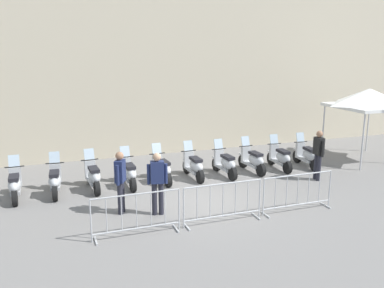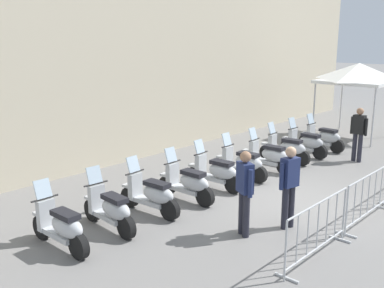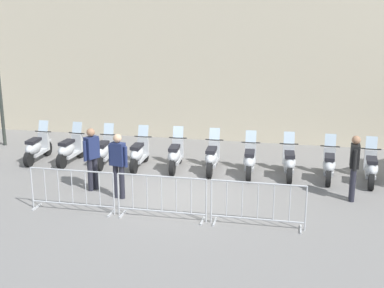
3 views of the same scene
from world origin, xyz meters
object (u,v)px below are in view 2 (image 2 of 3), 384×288
motorcycle_7 (287,149)px  motorcycle_2 (152,195)px  motorcycle_5 (243,163)px  motorcycle_9 (324,138)px  motorcycle_8 (306,143)px  barrier_segment_1 (368,198)px  motorcycle_0 (61,227)px  officer_near_row_end (289,182)px  motorcycle_3 (188,183)px  canopy_tent (359,73)px  officer_mid_plaza (245,188)px  officer_by_barriers (358,131)px  motorcycle_6 (269,156)px  motorcycle_4 (216,172)px  motorcycle_1 (110,209)px  barrier_segment_0 (317,231)px

motorcycle_7 → motorcycle_2: bearing=-178.8°
motorcycle_5 → motorcycle_9: size_ratio=1.00×
motorcycle_8 → barrier_segment_1: 5.42m
motorcycle_0 → officer_near_row_end: officer_near_row_end is taller
motorcycle_0 → motorcycle_3: bearing=1.4°
motorcycle_7 → canopy_tent: size_ratio=0.59×
motorcycle_3 → motorcycle_8: size_ratio=1.00×
officer_near_row_end → officer_mid_plaza: (-0.92, 0.43, 0.00)m
motorcycle_2 → officer_mid_plaza: 2.28m
motorcycle_3 → motorcycle_9: size_ratio=1.00×
motorcycle_9 → officer_by_barriers: bearing=-112.1°
motorcycle_5 → motorcycle_6: same height
motorcycle_9 → barrier_segment_1: 6.28m
motorcycle_7 → motorcycle_8: size_ratio=1.00×
motorcycle_4 → motorcycle_6: same height
motorcycle_3 → officer_near_row_end: 2.64m
motorcycle_7 → officer_mid_plaza: officer_mid_plaza is taller
motorcycle_8 → officer_by_barriers: 1.69m
officer_near_row_end → motorcycle_3: bearing=97.1°
motorcycle_9 → barrier_segment_1: (-5.07, -3.70, 0.07)m
officer_near_row_end → officer_by_barriers: same height
motorcycle_2 → officer_mid_plaza: size_ratio=1.00×
officer_near_row_end → motorcycle_4: bearing=72.7°
motorcycle_1 → motorcycle_5: size_ratio=1.00×
motorcycle_0 → motorcycle_6: bearing=1.0°
motorcycle_1 → canopy_tent: size_ratio=0.59×
motorcycle_3 → motorcycle_1: bearing=-178.9°
officer_by_barriers → barrier_segment_1: bearing=-153.5°
motorcycle_3 → motorcycle_9: 6.85m
officer_near_row_end → officer_mid_plaza: size_ratio=1.00×
officer_by_barriers → motorcycle_6: bearing=153.3°
officer_mid_plaza → canopy_tent: (10.28, 2.38, 1.54)m
motorcycle_2 → barrier_segment_0: size_ratio=0.79×
officer_near_row_end → barrier_segment_1: bearing=-35.7°
motorcycle_9 → officer_near_row_end: bearing=-157.9°
motorcycle_5 → canopy_tent: 7.68m
motorcycle_1 → barrier_segment_1: 5.42m
motorcycle_8 → motorcycle_9: same height
motorcycle_4 → officer_mid_plaza: (-1.74, -2.22, 0.53)m
officer_near_row_end → canopy_tent: canopy_tent is taller
motorcycle_4 → officer_mid_plaza: size_ratio=1.00×
motorcycle_8 → motorcycle_3: bearing=-178.8°
motorcycle_0 → motorcycle_7: bearing=1.6°
barrier_segment_0 → motorcycle_7: bearing=36.9°
motorcycle_6 → barrier_segment_1: 4.01m
motorcycle_0 → barrier_segment_1: 6.30m
motorcycle_4 → motorcycle_5: same height
barrier_segment_1 → officer_near_row_end: 1.86m
motorcycle_4 → motorcycle_9: same height
motorcycle_3 → canopy_tent: 9.90m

